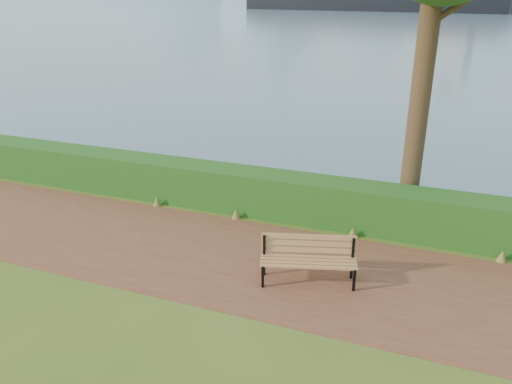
% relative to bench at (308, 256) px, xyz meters
% --- Properties ---
extents(ground, '(140.00, 140.00, 0.00)m').
position_rel_bench_xyz_m(ground, '(-1.15, -0.06, -0.49)').
color(ground, '#465D1A').
rests_on(ground, ground).
extents(path, '(40.00, 3.40, 0.01)m').
position_rel_bench_xyz_m(path, '(-1.15, 0.24, -0.49)').
color(path, brown).
rests_on(path, ground).
extents(hedge, '(32.00, 0.85, 1.00)m').
position_rel_bench_xyz_m(hedge, '(-1.15, 2.54, 0.01)').
color(hedge, '#144714').
rests_on(hedge, ground).
extents(water, '(700.00, 510.00, 0.00)m').
position_rel_bench_xyz_m(water, '(-1.15, 259.94, -0.49)').
color(water, '#476072').
rests_on(water, ground).
extents(bench, '(1.77, 0.96, 0.86)m').
position_rel_bench_xyz_m(bench, '(0.00, 0.00, 0.00)').
color(bench, black).
rests_on(bench, ground).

